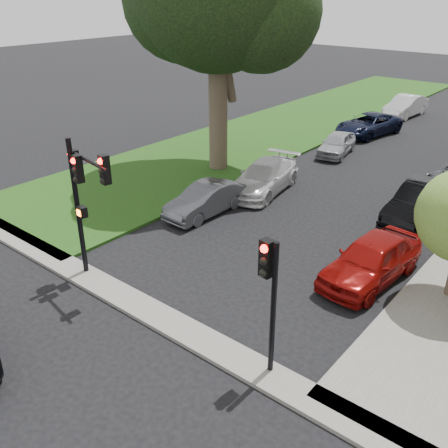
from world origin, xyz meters
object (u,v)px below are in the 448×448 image
Objects in this scene: traffic_signal_main at (82,186)px; car_parked_6 at (264,177)px; car_parked_1 at (421,203)px; car_parked_7 at (337,144)px; car_parked_0 at (371,260)px; car_parked_9 at (405,106)px; car_parked_5 at (205,200)px; car_parked_8 at (369,125)px; traffic_signal_secondary at (270,284)px.

car_parked_6 is at bearing 90.22° from traffic_signal_main.
traffic_signal_main is at bearing -120.00° from car_parked_1.
car_parked_6 is 7.30m from car_parked_7.
car_parked_0 is 0.98× the size of car_parked_9.
car_parked_8 is at bearing 91.49° from car_parked_5.
car_parked_0 is 0.94× the size of car_parked_1.
car_parked_5 is at bearing -79.27° from car_parked_8.
traffic_signal_main is 17.48m from car_parked_7.
car_parked_6 is (-0.04, 9.97, -2.58)m from traffic_signal_main.
car_parked_7 is 11.53m from car_parked_9.
car_parked_1 is 0.97× the size of car_parked_6.
traffic_signal_secondary is at bearing -86.40° from car_parked_0.
car_parked_8 is at bearing 124.84° from car_parked_1.
car_parked_6 is at bearing -100.67° from car_parked_7.
car_parked_8 is 6.48m from car_parked_9.
car_parked_0 is 1.20× the size of car_parked_7.
traffic_signal_secondary is 10.03m from car_parked_5.
traffic_signal_secondary reaches higher than car_parked_6.
traffic_signal_secondary is 0.77× the size of car_parked_6.
car_parked_8 reaches higher than car_parked_5.
car_parked_1 is 18.86m from car_parked_9.
traffic_signal_main is 10.30m from car_parked_6.
car_parked_7 is at bearing 89.58° from car_parked_5.
traffic_signal_main is 1.04× the size of car_parked_9.
car_parked_7 is at bearing 140.90° from car_parked_1.
car_parked_5 is 0.80× the size of car_parked_8.
car_parked_5 is 0.87× the size of car_parked_9.
car_parked_9 is at bearing 81.24° from car_parked_7.
traffic_signal_main is 6.78m from car_parked_5.
traffic_signal_secondary is 0.82× the size of car_parked_9.
car_parked_9 is (-0.10, 6.48, 0.07)m from car_parked_8.
traffic_signal_secondary reaches higher than car_parked_5.
car_parked_0 is at bearing -67.88° from car_parked_9.
traffic_signal_main is at bearing -99.45° from car_parked_6.
car_parked_0 is at bearing -39.74° from car_parked_6.
car_parked_1 is 1.20× the size of car_parked_5.
car_parked_8 is at bearing 83.12° from car_parked_7.
car_parked_6 is at bearing 125.56° from traffic_signal_secondary.
traffic_signal_main is at bearing -100.79° from car_parked_7.
car_parked_9 is at bearing 114.04° from car_parked_1.
traffic_signal_main reaches higher than traffic_signal_secondary.
traffic_signal_main reaches higher than car_parked_1.
car_parked_0 is at bearing 38.32° from traffic_signal_main.
car_parked_6 is 1.31× the size of car_parked_7.
car_parked_5 is at bearing -106.00° from car_parked_6.
car_parked_5 is (-0.45, 6.23, -2.64)m from traffic_signal_main.
traffic_signal_secondary reaches higher than car_parked_1.
car_parked_5 is 3.76m from car_parked_6.
car_parked_0 reaches higher than car_parked_5.
car_parked_0 is 0.91× the size of car_parked_8.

